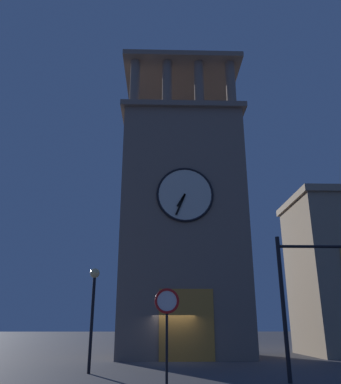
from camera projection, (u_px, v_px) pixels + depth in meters
The scene contains 5 objects.
ground_plane at pixel (174, 361), 22.00m from camera, with size 200.00×200.00×0.00m, color #4C4C51.
clocktower at pixel (182, 223), 27.94m from camera, with size 8.86×7.50×23.14m.
traffic_signal_mid at pixel (314, 281), 14.97m from camera, with size 3.81×0.41×5.30m.
street_lamp at pixel (93, 297), 17.48m from camera, with size 0.44×0.44×4.44m.
no_horn_sign at pixel (167, 310), 12.15m from camera, with size 0.78×0.14×3.08m.
Camera 1 is at (0.84, 23.92, 1.98)m, focal length 36.26 mm.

